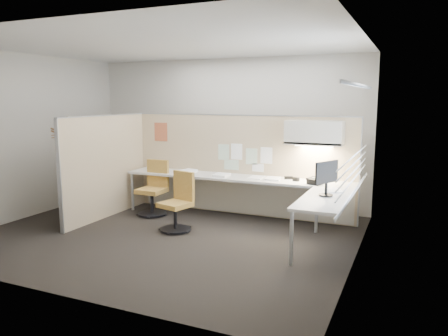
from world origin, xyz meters
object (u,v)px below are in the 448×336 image
at_px(chair_left, 154,190).
at_px(chair_right, 178,204).
at_px(monitor, 327,176).
at_px(desk, 251,187).
at_px(phone, 315,181).

height_order(chair_left, chair_right, chair_left).
relative_size(chair_right, monitor, 1.90).
relative_size(desk, monitor, 8.38).
height_order(desk, monitor, monitor).
bearing_deg(chair_left, chair_right, -36.47).
xyz_separation_m(chair_left, chair_right, (0.86, -0.65, -0.02)).
xyz_separation_m(desk, phone, (1.05, 0.01, 0.18)).
bearing_deg(chair_left, phone, 5.06).
bearing_deg(phone, desk, -160.10).
height_order(desk, phone, phone).
xyz_separation_m(desk, chair_left, (-1.75, -0.21, -0.16)).
distance_m(chair_right, phone, 2.15).
distance_m(chair_left, phone, 2.83).
distance_m(desk, phone, 1.07).
bearing_deg(chair_left, desk, 7.29).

